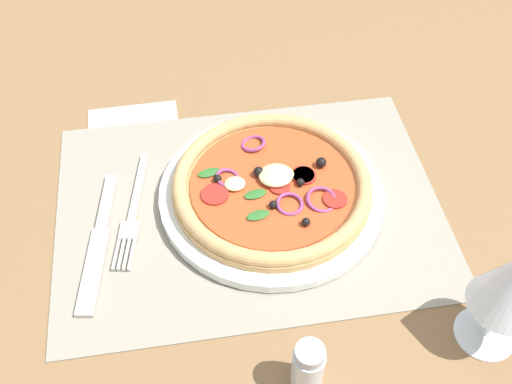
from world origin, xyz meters
TOP-DOWN VIEW (x-y plane):
  - ground_plane at (0.00, 0.00)cm, footprint 190.00×140.00cm
  - placemat at (0.00, 0.00)cm, footprint 46.91×34.30cm
  - plate at (-3.00, -0.82)cm, footprint 27.82×27.82cm
  - pizza at (-3.01, -0.82)cm, footprint 24.45×24.45cm
  - fork at (14.21, -0.44)cm, footprint 4.86×17.96cm
  - knife at (18.19, 2.96)cm, footprint 4.66×20.02cm
  - napkin at (13.75, -15.52)cm, footprint 12.59×11.37cm
  - pepper_shaker at (-2.32, 23.11)cm, footprint 3.20×3.20cm

SIDE VIEW (x-z plane):
  - ground_plane at x=0.00cm, z-range -2.40..0.00cm
  - napkin at x=13.75cm, z-range 0.00..0.36cm
  - placemat at x=0.00cm, z-range 0.00..0.40cm
  - fork at x=14.21cm, z-range 0.40..0.84cm
  - knife at x=18.19cm, z-range 0.35..0.96cm
  - plate at x=-3.00cm, z-range 0.40..1.66cm
  - pizza at x=-3.01cm, z-range 1.44..4.06cm
  - pepper_shaker at x=-2.32cm, z-range -0.10..6.60cm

